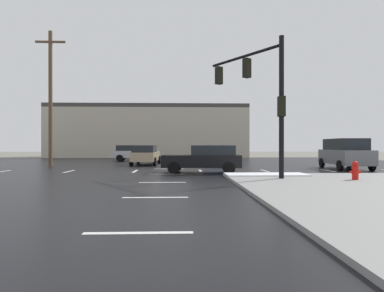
% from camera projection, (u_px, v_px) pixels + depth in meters
% --- Properties ---
extents(ground_plane, '(120.00, 120.00, 0.00)m').
position_uv_depth(ground_plane, '(168.00, 171.00, 19.88)').
color(ground_plane, slate).
extents(road_asphalt, '(44.00, 44.00, 0.02)m').
position_uv_depth(road_asphalt, '(168.00, 171.00, 19.88)').
color(road_asphalt, black).
rests_on(road_asphalt, ground_plane).
extents(snow_strip_curbside, '(4.00, 1.60, 0.06)m').
position_uv_depth(snow_strip_curbside, '(266.00, 174.00, 16.06)').
color(snow_strip_curbside, white).
rests_on(snow_strip_curbside, sidewalk_corner).
extents(lane_markings, '(36.15, 36.15, 0.01)m').
position_uv_depth(lane_markings, '(188.00, 173.00, 18.55)').
color(lane_markings, silver).
rests_on(lane_markings, road_asphalt).
extents(traffic_signal_mast, '(2.83, 4.17, 6.34)m').
position_uv_depth(traffic_signal_mast, '(260.00, 88.00, 15.44)').
color(traffic_signal_mast, black).
rests_on(traffic_signal_mast, sidewalk_corner).
extents(fire_hydrant, '(0.48, 0.26, 0.79)m').
position_uv_depth(fire_hydrant, '(355.00, 170.00, 13.88)').
color(fire_hydrant, red).
rests_on(fire_hydrant, sidewalk_corner).
extents(strip_building_background, '(25.63, 8.00, 6.83)m').
position_uv_depth(strip_building_background, '(150.00, 132.00, 44.03)').
color(strip_building_background, '#BCB29E').
rests_on(strip_building_background, ground_plane).
extents(sedan_blue, '(2.03, 4.54, 1.58)m').
position_uv_depth(sedan_blue, '(215.00, 154.00, 26.94)').
color(sedan_blue, navy).
rests_on(sedan_blue, road_asphalt).
extents(sedan_black, '(4.65, 2.33, 1.58)m').
position_uv_depth(sedan_black, '(205.00, 158.00, 18.78)').
color(sedan_black, black).
rests_on(sedan_black, road_asphalt).
extents(suv_grey, '(2.52, 4.97, 2.03)m').
position_uv_depth(suv_grey, '(345.00, 153.00, 21.77)').
color(suv_grey, slate).
rests_on(suv_grey, road_asphalt).
extents(sedan_silver, '(4.57, 2.09, 1.58)m').
position_uv_depth(sedan_silver, '(135.00, 153.00, 32.71)').
color(sedan_silver, '#B7BABF').
rests_on(sedan_silver, road_asphalt).
extents(sedan_tan, '(2.19, 4.60, 1.58)m').
position_uv_depth(sedan_tan, '(146.00, 155.00, 26.26)').
color(sedan_tan, tan).
rests_on(sedan_tan, road_asphalt).
extents(utility_pole_far, '(2.20, 0.28, 10.11)m').
position_uv_depth(utility_pole_far, '(50.00, 96.00, 24.14)').
color(utility_pole_far, brown).
rests_on(utility_pole_far, ground_plane).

